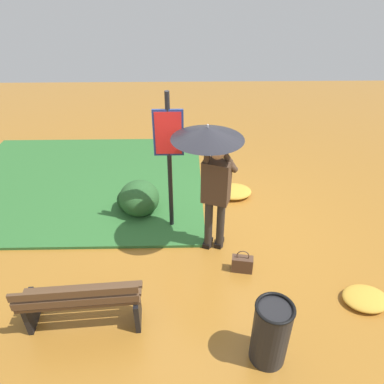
# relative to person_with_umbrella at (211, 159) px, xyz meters

# --- Properties ---
(ground_plane) EXTENTS (18.00, 18.00, 0.00)m
(ground_plane) POSITION_rel_person_with_umbrella_xyz_m (0.00, -0.26, -1.55)
(ground_plane) COLOR #9E6623
(grass_verge) EXTENTS (4.80, 4.00, 0.05)m
(grass_verge) POSITION_rel_person_with_umbrella_xyz_m (2.44, -1.98, -1.53)
(grass_verge) COLOR #2D662D
(grass_verge) RESTS_ON ground_plane
(person_with_umbrella) EXTENTS (0.96, 0.96, 2.04)m
(person_with_umbrella) POSITION_rel_person_with_umbrella_xyz_m (0.00, 0.00, 0.00)
(person_with_umbrella) COLOR #2D2823
(person_with_umbrella) RESTS_ON ground_plane
(info_sign_post) EXTENTS (0.44, 0.07, 2.30)m
(info_sign_post) POSITION_rel_person_with_umbrella_xyz_m (0.59, -0.52, -0.11)
(info_sign_post) COLOR black
(info_sign_post) RESTS_ON ground_plane
(handbag) EXTENTS (0.32, 0.19, 0.37)m
(handbag) POSITION_rel_person_with_umbrella_xyz_m (-0.45, 0.51, -1.42)
(handbag) COLOR #4C3323
(handbag) RESTS_ON ground_plane
(park_bench) EXTENTS (1.40, 0.46, 0.75)m
(park_bench) POSITION_rel_person_with_umbrella_xyz_m (1.59, 1.39, -1.15)
(park_bench) COLOR black
(park_bench) RESTS_ON ground_plane
(trash_bin) EXTENTS (0.42, 0.42, 0.83)m
(trash_bin) POSITION_rel_person_with_umbrella_xyz_m (-0.54, 1.86, -1.13)
(trash_bin) COLOR black
(trash_bin) RESTS_ON ground_plane
(shrub_cluster) EXTENTS (0.76, 0.69, 0.62)m
(shrub_cluster) POSITION_rel_person_with_umbrella_xyz_m (1.19, -0.95, -1.26)
(shrub_cluster) COLOR #285628
(shrub_cluster) RESTS_ON ground_plane
(leaf_pile_near_person) EXTENTS (0.70, 0.56, 0.15)m
(leaf_pile_near_person) POSITION_rel_person_with_umbrella_xyz_m (-0.56, -1.48, -1.47)
(leaf_pile_near_person) COLOR gold
(leaf_pile_near_person) RESTS_ON ground_plane
(leaf_pile_by_bench) EXTENTS (0.59, 0.48, 0.13)m
(leaf_pile_by_bench) POSITION_rel_person_with_umbrella_xyz_m (-1.98, 1.12, -1.49)
(leaf_pile_by_bench) COLOR gold
(leaf_pile_by_bench) RESTS_ON ground_plane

